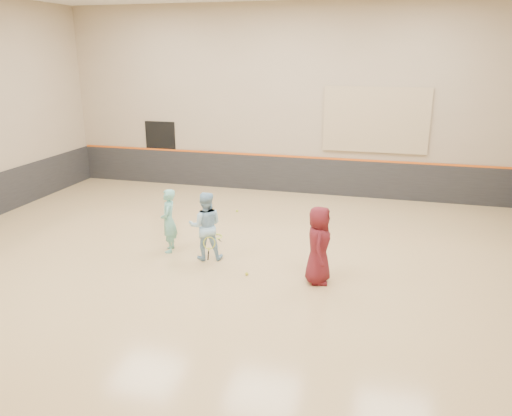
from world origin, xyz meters
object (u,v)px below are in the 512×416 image
(girl, at_px, (169,221))
(young_man, at_px, (319,245))
(spare_racket, at_px, (216,235))
(instructor, at_px, (206,226))

(girl, xyz_separation_m, young_man, (3.61, -0.74, 0.05))
(girl, relative_size, spare_racket, 2.17)
(instructor, distance_m, young_man, 2.68)
(young_man, relative_size, spare_racket, 2.32)
(instructor, height_order, young_man, young_man)
(girl, bearing_deg, instructor, 62.28)
(girl, xyz_separation_m, spare_racket, (0.74, 1.16, -0.71))
(girl, distance_m, instructor, 1.01)
(young_man, xyz_separation_m, spare_racket, (-2.87, 1.90, -0.76))
(young_man, bearing_deg, spare_racket, 49.72)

